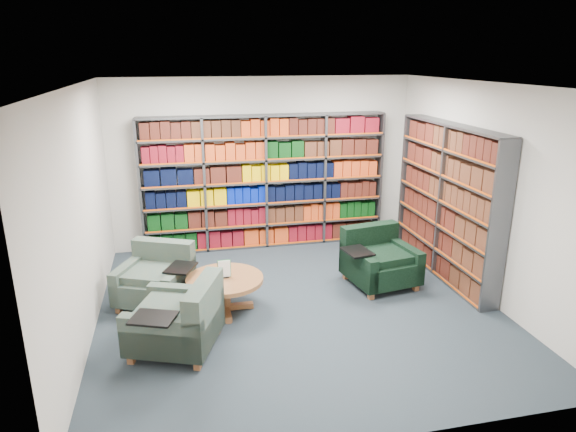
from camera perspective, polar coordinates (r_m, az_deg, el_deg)
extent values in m
cube|color=#1A252D|center=(6.76, 1.13, -10.07)|extent=(5.00, 5.00, 0.01)
cube|color=white|center=(6.00, 1.29, 14.46)|extent=(5.00, 5.00, 0.01)
cube|color=beige|center=(8.62, -2.78, 5.93)|extent=(5.00, 0.01, 2.80)
cube|color=beige|center=(4.00, 9.86, -8.25)|extent=(5.00, 0.01, 2.80)
cube|color=beige|center=(6.16, -22.05, -0.05)|extent=(0.01, 5.00, 2.80)
cube|color=beige|center=(7.24, 20.87, 2.55)|extent=(0.01, 5.00, 2.80)
cube|color=#47494F|center=(8.53, -2.56, 3.74)|extent=(4.00, 0.28, 2.20)
cube|color=silver|center=(8.65, -2.71, 3.94)|extent=(4.00, 0.02, 2.20)
cube|color=#D84C0A|center=(8.40, -2.40, 3.54)|extent=(4.00, 0.01, 2.20)
cube|color=black|center=(8.79, -2.48, -2.11)|extent=(3.88, 0.21, 0.29)
cube|color=black|center=(8.68, -2.51, 0.18)|extent=(3.88, 0.21, 0.29)
cube|color=black|center=(8.58, -2.54, 2.52)|extent=(3.88, 0.21, 0.29)
cube|color=black|center=(8.49, -2.58, 4.91)|extent=(3.88, 0.21, 0.29)
cube|color=maroon|center=(8.42, -2.61, 7.35)|extent=(3.88, 0.21, 0.29)
cube|color=#3E150E|center=(8.36, -2.64, 9.82)|extent=(3.88, 0.21, 0.29)
cube|color=#47494F|center=(7.72, 17.21, 1.49)|extent=(0.28, 2.50, 2.20)
cube|color=silver|center=(7.78, 18.05, 1.54)|extent=(0.02, 2.50, 2.20)
cube|color=#D84C0A|center=(7.66, 16.37, 1.44)|extent=(0.02, 2.50, 2.20)
cube|color=#3E150E|center=(8.01, 16.63, -4.86)|extent=(0.21, 2.38, 0.29)
cube|color=#3E150E|center=(7.88, 16.86, -2.39)|extent=(0.21, 2.38, 0.29)
cube|color=#3E150E|center=(7.77, 17.09, 0.15)|extent=(0.21, 2.38, 0.29)
cube|color=#3E150E|center=(7.67, 17.33, 2.77)|extent=(0.21, 2.38, 0.29)
cube|color=#3E150E|center=(7.59, 17.58, 5.44)|extent=(0.21, 2.38, 0.29)
cube|color=#3E150E|center=(7.53, 17.84, 8.17)|extent=(0.21, 2.38, 0.29)
cube|color=#10323D|center=(6.96, -14.57, -7.55)|extent=(1.11, 1.11, 0.30)
cube|color=#10323D|center=(7.16, -13.56, -5.15)|extent=(0.84, 0.51, 0.67)
cube|color=#10323D|center=(7.09, -17.20, -6.67)|extent=(0.46, 0.82, 0.45)
cube|color=#10323D|center=(6.79, -11.92, -7.33)|extent=(0.46, 0.82, 0.45)
cube|color=black|center=(6.64, -11.84, -5.64)|extent=(0.46, 0.50, 0.02)
cube|color=brown|center=(6.93, -18.29, -9.81)|extent=(0.09, 0.09, 0.09)
cube|color=brown|center=(6.63, -13.03, -10.63)|extent=(0.09, 0.09, 0.09)
cube|color=brown|center=(7.47, -15.70, -7.54)|extent=(0.09, 0.09, 0.09)
cube|color=brown|center=(7.19, -10.77, -8.17)|extent=(0.09, 0.09, 0.09)
cube|color=black|center=(7.38, 10.25, -5.70)|extent=(1.00, 1.00, 0.31)
cube|color=black|center=(7.58, 8.98, -3.44)|extent=(0.89, 0.33, 0.70)
cube|color=black|center=(7.18, 7.78, -5.60)|extent=(0.27, 0.88, 0.46)
cube|color=black|center=(7.55, 12.66, -4.70)|extent=(0.27, 0.88, 0.46)
cube|color=black|center=(7.02, 7.71, -3.91)|extent=(0.39, 0.47, 0.02)
cube|color=brown|center=(7.02, 9.20, -8.74)|extent=(0.08, 0.08, 0.10)
cube|color=brown|center=(7.39, 14.02, -7.67)|extent=(0.08, 0.08, 0.10)
cube|color=brown|center=(7.58, 6.42, -6.57)|extent=(0.08, 0.08, 0.10)
cube|color=brown|center=(7.92, 11.02, -5.70)|extent=(0.08, 0.08, 0.10)
cube|color=#10323D|center=(5.91, -12.43, -11.94)|extent=(1.15, 1.15, 0.32)
cube|color=#10323D|center=(5.71, -9.27, -10.60)|extent=(0.50, 0.90, 0.71)
cube|color=#10323D|center=(6.19, -11.25, -9.65)|extent=(0.88, 0.45, 0.47)
cube|color=#10323D|center=(5.58, -13.86, -13.05)|extent=(0.88, 0.45, 0.47)
cube|color=black|center=(5.43, -14.74, -10.90)|extent=(0.53, 0.47, 0.02)
cube|color=brown|center=(6.43, -14.25, -11.62)|extent=(0.09, 0.09, 0.10)
cube|color=brown|center=(5.87, -17.03, -14.94)|extent=(0.09, 0.09, 0.10)
cube|color=brown|center=(6.21, -7.88, -12.37)|extent=(0.09, 0.09, 0.10)
cube|color=brown|center=(5.62, -10.02, -15.97)|extent=(0.09, 0.09, 0.10)
cylinder|color=#945637|center=(6.52, -7.05, -7.01)|extent=(0.97, 0.97, 0.05)
cylinder|color=#945637|center=(6.62, -6.98, -8.72)|extent=(0.13, 0.13, 0.39)
cube|color=#945637|center=(6.69, -6.93, -10.04)|extent=(0.70, 0.09, 0.06)
cube|color=#945637|center=(6.69, -6.93, -10.04)|extent=(0.09, 0.70, 0.06)
cube|color=black|center=(6.51, -7.06, -6.75)|extent=(0.11, 0.05, 0.01)
cube|color=white|center=(6.46, -7.10, -5.84)|extent=(0.15, 0.01, 0.22)
cube|color=#145926|center=(6.47, -7.11, -5.81)|extent=(0.17, 0.00, 0.23)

